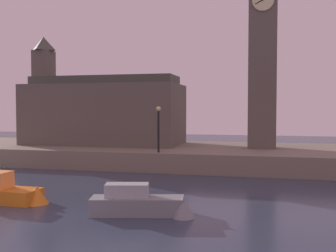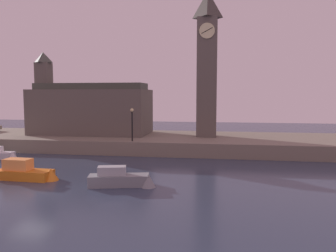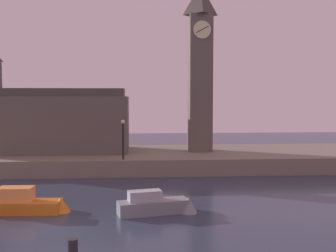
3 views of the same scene
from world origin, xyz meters
name	(u,v)px [view 3 (image 3 of 3)]	position (x,y,z in m)	size (l,w,h in m)	color
ground_plane	(58,230)	(0.00, 0.00, 0.00)	(120.00, 120.00, 0.00)	#2D384C
far_embankment	(96,159)	(0.00, 20.00, 0.75)	(70.00, 12.00, 1.50)	slate
clock_tower	(200,66)	(10.52, 20.22, 10.19)	(2.52, 2.55, 16.85)	#5B544C
parliament_hall	(53,121)	(-4.40, 20.96, 4.65)	(14.60, 6.77, 10.41)	#5B544C
streetlamp	(123,134)	(2.88, 14.77, 3.72)	(0.36, 0.36, 3.51)	black
boat_patrol_orange	(32,204)	(-2.21, 3.46, 0.53)	(5.04, 1.73, 1.71)	orange
boat_cruiser_grey	(159,205)	(5.48, 2.71, 0.51)	(5.02, 2.20, 1.49)	gray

